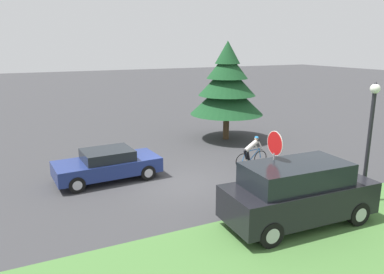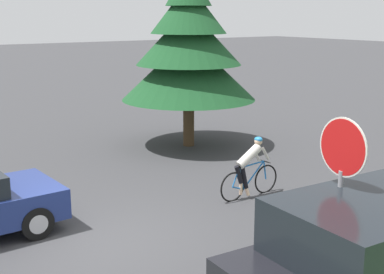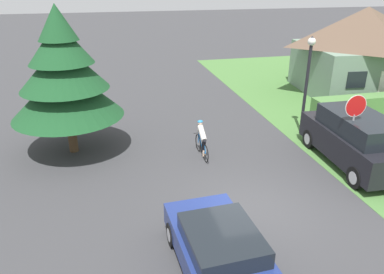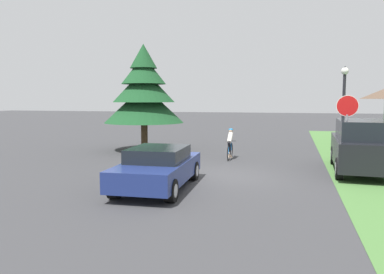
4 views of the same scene
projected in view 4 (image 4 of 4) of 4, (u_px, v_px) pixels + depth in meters
The scene contains 7 objects.
ground_plane at pixel (224, 176), 13.88m from camera, with size 140.00×140.00×0.00m, color #38383A.
sedan_left_lane at pixel (158, 168), 11.92m from camera, with size 2.12×4.46×1.32m.
cyclist at pixel (230, 144), 17.88m from camera, with size 0.44×1.79×1.47m.
parked_suv_right at pixel (362, 146), 14.46m from camera, with size 2.20×5.03×2.05m.
stop_sign at pixel (347, 118), 14.02m from camera, with size 0.80×0.07×3.00m.
street_lamp at pixel (344, 100), 17.65m from camera, with size 0.34×0.34×4.41m.
conifer_tall_near at pixel (144, 93), 20.56m from camera, with size 4.36×4.36×5.86m.
Camera 4 is at (2.42, -13.50, 2.83)m, focal length 35.00 mm.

